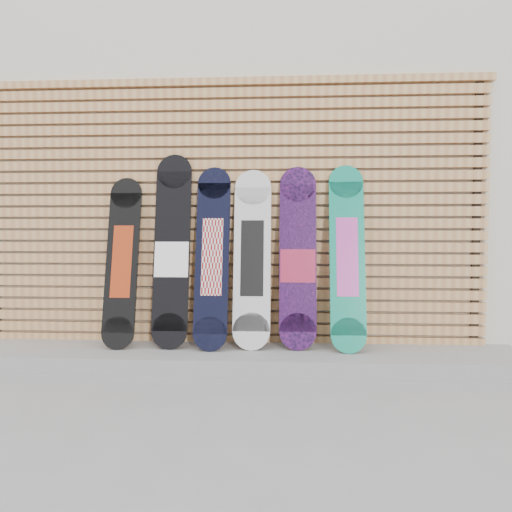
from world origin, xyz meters
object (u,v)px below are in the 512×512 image
object	(u,v)px
snowboard_4	(298,258)
snowboard_1	(172,251)
snowboard_5	(347,257)
snowboard_3	(252,258)
snowboard_0	(122,261)
snowboard_2	(212,257)

from	to	relation	value
snowboard_4	snowboard_1	bearing A→B (deg)	-179.19
snowboard_1	snowboard_5	distance (m)	1.39
snowboard_3	snowboard_5	world-z (taller)	snowboard_5
snowboard_0	snowboard_5	distance (m)	1.79
snowboard_3	snowboard_2	bearing A→B (deg)	-175.16
snowboard_0	snowboard_2	xyz separation A→B (m)	(0.73, -0.01, 0.04)
snowboard_1	snowboard_3	bearing A→B (deg)	0.57
snowboard_3	snowboard_0	bearing A→B (deg)	-178.90
snowboard_1	snowboard_4	bearing A→B (deg)	0.81
snowboard_0	snowboard_3	xyz separation A→B (m)	(1.05, 0.02, 0.03)
snowboard_0	snowboard_4	distance (m)	1.41
snowboard_1	snowboard_5	bearing A→B (deg)	-0.83
snowboard_1	snowboard_2	distance (m)	0.33
snowboard_2	snowboard_0	bearing A→B (deg)	179.48
snowboard_2	snowboard_5	xyz separation A→B (m)	(1.06, 0.00, 0.00)
snowboard_4	snowboard_5	size ratio (longest dim) A/B	0.99
snowboard_2	snowboard_1	bearing A→B (deg)	176.45
snowboard_5	snowboard_0	bearing A→B (deg)	179.79
snowboard_2	snowboard_5	distance (m)	1.06
snowboard_1	snowboard_2	xyz separation A→B (m)	(0.33, -0.02, -0.04)
snowboard_4	snowboard_3	bearing A→B (deg)	-178.75
snowboard_5	snowboard_1	bearing A→B (deg)	179.17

